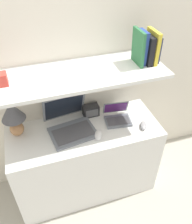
# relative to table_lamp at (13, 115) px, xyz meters

# --- Properties ---
(ground_plane) EXTENTS (12.00, 12.00, 0.00)m
(ground_plane) POSITION_rel_table_lamp_xyz_m (0.52, -0.38, -0.98)
(ground_plane) COLOR #B2AD9E
(wall_back) EXTENTS (6.00, 0.05, 2.40)m
(wall_back) POSITION_rel_table_lamp_xyz_m (0.52, 0.20, 0.22)
(wall_back) COLOR silver
(wall_back) RESTS_ON ground_plane
(desk) EXTENTS (1.27, 0.52, 0.77)m
(desk) POSITION_rel_table_lamp_xyz_m (0.52, -0.12, -0.59)
(desk) COLOR white
(desk) RESTS_ON ground_plane
(back_riser) EXTENTS (1.27, 0.04, 1.25)m
(back_riser) POSITION_rel_table_lamp_xyz_m (0.52, 0.16, -0.35)
(back_riser) COLOR silver
(back_riser) RESTS_ON ground_plane
(shelf) EXTENTS (1.27, 0.47, 0.03)m
(shelf) POSITION_rel_table_lamp_xyz_m (0.52, -0.05, 0.29)
(shelf) COLOR white
(shelf) RESTS_ON back_riser
(table_lamp) EXTENTS (0.18, 0.18, 0.32)m
(table_lamp) POSITION_rel_table_lamp_xyz_m (0.00, 0.00, 0.00)
(table_lamp) COLOR #B27A4C
(table_lamp) RESTS_ON desk
(laptop_large) EXTENTS (0.41, 0.41, 0.28)m
(laptop_large) POSITION_rel_table_lamp_xyz_m (0.42, -0.07, -0.14)
(laptop_large) COLOR slate
(laptop_large) RESTS_ON desk
(laptop_small) EXTENTS (0.24, 0.23, 0.15)m
(laptop_small) POSITION_rel_table_lamp_xyz_m (0.83, -0.08, -0.17)
(laptop_small) COLOR slate
(laptop_small) RESTS_ON desk
(computer_mouse) EXTENTS (0.10, 0.13, 0.03)m
(computer_mouse) POSITION_rel_table_lamp_xyz_m (0.61, -0.23, -0.19)
(computer_mouse) COLOR white
(computer_mouse) RESTS_ON desk
(second_mouse) EXTENTS (0.10, 0.12, 0.03)m
(second_mouse) POSITION_rel_table_lamp_xyz_m (1.01, -0.24, -0.19)
(second_mouse) COLOR #99999E
(second_mouse) RESTS_ON desk
(router_box) EXTENTS (0.14, 0.09, 0.10)m
(router_box) POSITION_rel_table_lamp_xyz_m (0.63, 0.05, -0.15)
(router_box) COLOR black
(router_box) RESTS_ON desk
(book_navy) EXTENTS (0.02, 0.12, 0.20)m
(book_navy) POSITION_rel_table_lamp_xyz_m (1.12, -0.05, 0.41)
(book_navy) COLOR navy
(book_navy) RESTS_ON shelf
(book_yellow) EXTENTS (0.03, 0.18, 0.24)m
(book_yellow) POSITION_rel_table_lamp_xyz_m (1.09, -0.05, 0.43)
(book_yellow) COLOR gold
(book_yellow) RESTS_ON shelf
(book_black) EXTENTS (0.04, 0.17, 0.21)m
(book_black) POSITION_rel_table_lamp_xyz_m (1.05, -0.05, 0.41)
(book_black) COLOR black
(book_black) RESTS_ON shelf
(book_blue) EXTENTS (0.03, 0.12, 0.25)m
(book_blue) POSITION_rel_table_lamp_xyz_m (1.01, -0.05, 0.43)
(book_blue) COLOR #284293
(book_blue) RESTS_ON shelf
(book_green) EXTENTS (0.03, 0.17, 0.26)m
(book_green) POSITION_rel_table_lamp_xyz_m (0.97, -0.05, 0.44)
(book_green) COLOR #2D7042
(book_green) RESTS_ON shelf
(shelf_gadget) EXTENTS (0.10, 0.08, 0.08)m
(shelf_gadget) POSITION_rel_table_lamp_xyz_m (-0.01, -0.05, 0.35)
(shelf_gadget) COLOR #CC3D33
(shelf_gadget) RESTS_ON shelf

